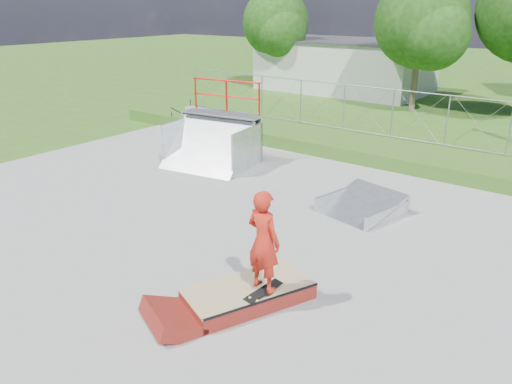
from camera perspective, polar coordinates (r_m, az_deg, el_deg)
ground at (r=11.24m, az=-6.75°, el=-7.08°), size 120.00×120.00×0.00m
concrete_pad at (r=11.23m, az=-6.76°, el=-6.99°), size 20.00×16.00×0.04m
grass_berm at (r=18.66m, az=13.79°, el=4.72°), size 24.00×3.00×0.50m
grind_box at (r=9.43m, az=-0.89°, el=-11.62°), size 1.96×2.59×0.35m
quarter_pipe at (r=16.79m, az=-5.34°, el=7.47°), size 3.11×2.76×2.77m
flat_bank_ramp at (r=13.39m, az=11.91°, el=-1.43°), size 2.09×2.18×0.53m
skateboard at (r=9.10m, az=0.83°, el=-11.31°), size 0.37×0.82×0.13m
skater at (r=8.64m, az=0.87°, el=-6.08°), size 0.71×0.50×1.86m
concrete_stairs at (r=22.63m, az=-7.24°, el=8.31°), size 1.50×1.60×0.80m
chain_link_fence at (r=19.29m, az=15.31°, el=8.62°), size 20.00×0.06×1.80m
utility_building_flat at (r=32.92m, az=10.13°, el=13.98°), size 10.00×6.00×3.00m
tree_left_near at (r=26.41m, az=18.71°, el=17.62°), size 4.76×4.48×6.65m
tree_left_far at (r=32.84m, az=2.42°, el=18.52°), size 4.42×4.16×6.18m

